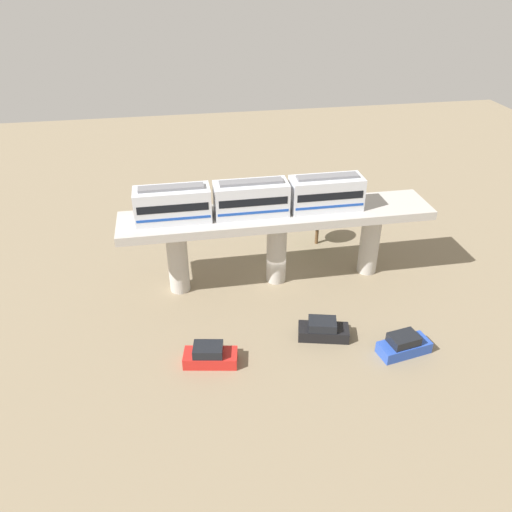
{
  "coord_description": "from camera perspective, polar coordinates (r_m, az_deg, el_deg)",
  "views": [
    {
      "loc": [
        -40.83,
        9.22,
        28.14
      ],
      "look_at": [
        -2.5,
        2.44,
        4.47
      ],
      "focal_mm": 35.7,
      "sensor_mm": 36.0,
      "label": 1
    }
  ],
  "objects": [
    {
      "name": "train",
      "position": [
        45.61,
        -0.55,
        6.46
      ],
      "size": [
        2.64,
        20.5,
        3.24
      ],
      "color": "silver",
      "rests_on": "viaduct"
    },
    {
      "name": "parked_car_black",
      "position": [
        43.35,
        7.52,
        -8.22
      ],
      "size": [
        2.76,
        4.51,
        1.76
      ],
      "rotation": [
        0.0,
        0.0,
        -0.24
      ],
      "color": "black",
      "rests_on": "ground"
    },
    {
      "name": "tree_near_viaduct",
      "position": [
        55.36,
        6.98,
        4.42
      ],
      "size": [
        2.77,
        2.77,
        4.73
      ],
      "color": "brown",
      "rests_on": "ground"
    },
    {
      "name": "ground_plane",
      "position": [
        50.44,
        2.23,
        -2.63
      ],
      "size": [
        120.0,
        120.0,
        0.0
      ],
      "primitive_type": "plane",
      "color": "#84755B"
    },
    {
      "name": "viaduct",
      "position": [
        47.52,
        2.37,
        3.03
      ],
      "size": [
        5.2,
        28.85,
        7.44
      ],
      "color": "#B7B2AA",
      "rests_on": "ground"
    },
    {
      "name": "parked_car_red",
      "position": [
        40.78,
        -5.19,
        -11.07
      ],
      "size": [
        2.52,
        4.45,
        1.76
      ],
      "rotation": [
        0.0,
        0.0,
        -0.18
      ],
      "color": "red",
      "rests_on": "ground"
    },
    {
      "name": "parked_car_blue",
      "position": [
        43.21,
        16.23,
        -9.57
      ],
      "size": [
        2.51,
        4.45,
        1.76
      ],
      "rotation": [
        0.0,
        0.0,
        0.18
      ],
      "color": "#284CB7",
      "rests_on": "ground"
    }
  ]
}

